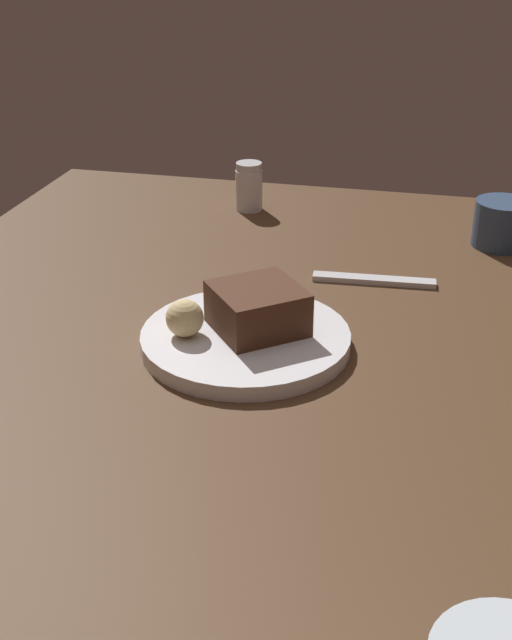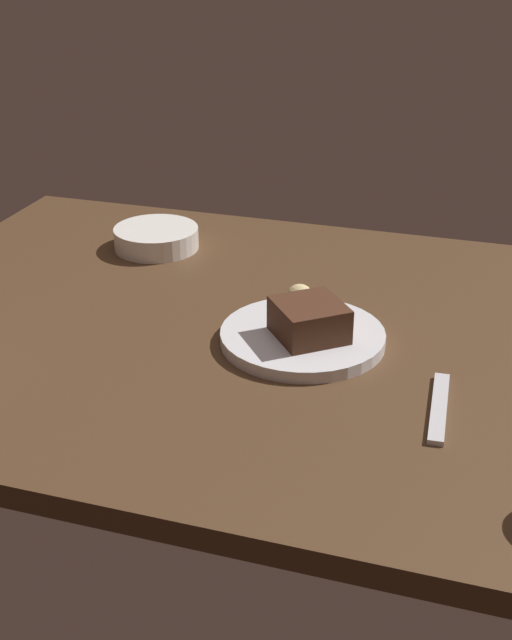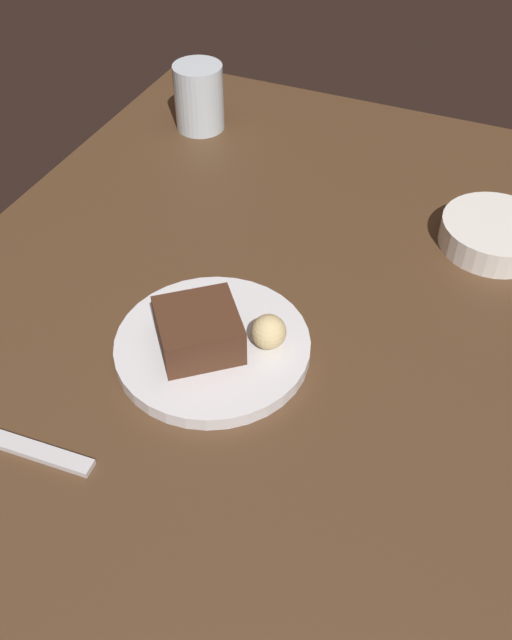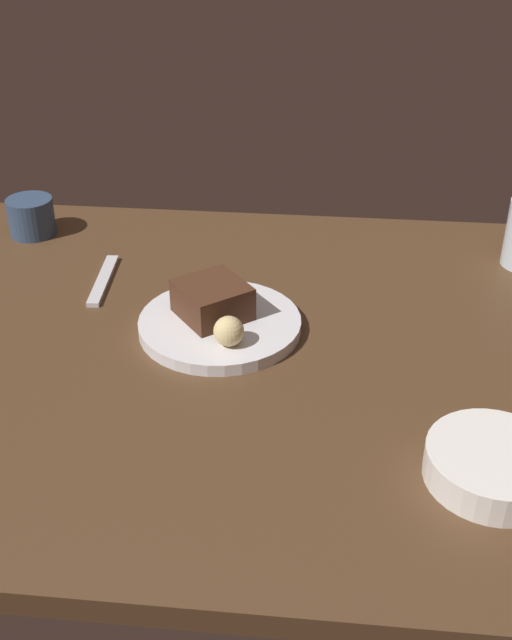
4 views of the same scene
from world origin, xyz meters
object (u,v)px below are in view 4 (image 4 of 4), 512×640
object	(u,v)px
dessert_plate	(220,324)
side_bowl	(493,465)
chocolate_cake_slice	(212,300)
dessert_spoon	(103,280)
coffee_cup	(31,217)
bread_roll	(229,331)

from	to	relation	value
dessert_plate	side_bowl	world-z (taller)	side_bowl
chocolate_cake_slice	dessert_spoon	size ratio (longest dim) A/B	0.58
coffee_cup	bread_roll	bearing A→B (deg)	138.99
dessert_plate	chocolate_cake_slice	world-z (taller)	chocolate_cake_slice
dessert_plate	side_bowl	bearing A→B (deg)	141.39
side_bowl	bread_roll	bearing A→B (deg)	-33.29
chocolate_cake_slice	dessert_spoon	xyz separation A→B (cm)	(18.27, -10.42, -3.69)
side_bowl	dessert_spoon	xyz separation A→B (cm)	(51.54, -37.16, -1.45)
dessert_plate	dessert_spoon	bearing A→B (deg)	-30.62
bread_roll	chocolate_cake_slice	bearing A→B (deg)	-65.73
side_bowl	coffee_cup	world-z (taller)	coffee_cup
bread_roll	coffee_cup	xyz separation A→B (cm)	(37.62, -32.71, -0.53)
chocolate_cake_slice	coffee_cup	world-z (taller)	chocolate_cake_slice
dessert_plate	side_bowl	size ratio (longest dim) A/B	1.55
bread_roll	coffee_cup	world-z (taller)	coffee_cup
chocolate_cake_slice	coffee_cup	bearing A→B (deg)	-36.76
chocolate_cake_slice	side_bowl	world-z (taller)	chocolate_cake_slice
dessert_plate	bread_roll	xyz separation A→B (cm)	(-2.05, 5.92, 2.81)
dessert_spoon	bread_roll	bearing A→B (deg)	-132.67
chocolate_cake_slice	dessert_spoon	distance (cm)	21.35
coffee_cup	dessert_spoon	bearing A→B (deg)	136.59
dessert_spoon	chocolate_cake_slice	bearing A→B (deg)	-123.31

